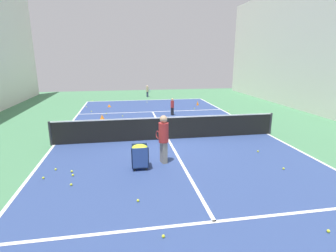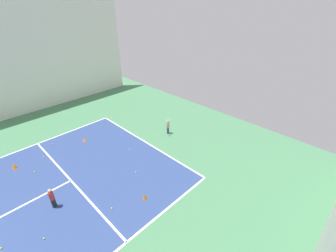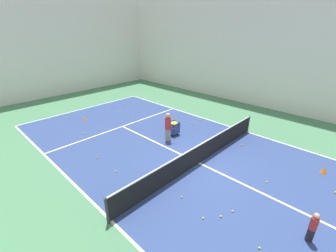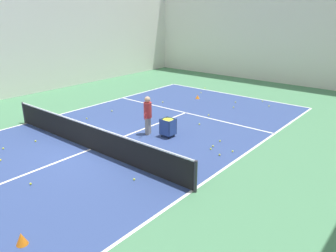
{
  "view_description": "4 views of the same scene",
  "coord_description": "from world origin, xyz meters",
  "px_view_note": "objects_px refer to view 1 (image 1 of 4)",
  "views": [
    {
      "loc": [
        1.9,
        11.09,
        3.57
      ],
      "look_at": [
        0.0,
        0.0,
        0.62
      ],
      "focal_mm": 28.0,
      "sensor_mm": 36.0,
      "label": 1
    },
    {
      "loc": [
        -9.77,
        -3.53,
        8.29
      ],
      "look_at": [
        -0.31,
        -13.14,
        0.59
      ],
      "focal_mm": 24.0,
      "sensor_mm": 36.0,
      "label": 2
    },
    {
      "loc": [
        -7.55,
        -5.25,
        5.94
      ],
      "look_at": [
        0.61,
        2.65,
        0.93
      ],
      "focal_mm": 24.0,
      "sensor_mm": 36.0,
      "label": 3
    },
    {
      "loc": [
        9.77,
        -7.11,
        5.14
      ],
      "look_at": [
        1.45,
        2.99,
        0.48
      ],
      "focal_mm": 35.0,
      "sensor_mm": 36.0,
      "label": 4
    }
  ],
  "objects_px": {
    "tennis_net": "(168,128)",
    "training_cone_1": "(109,106)",
    "training_cone_0": "(102,117)",
    "child_midcourt": "(172,106)",
    "coach_at_net": "(163,136)",
    "player_near_baseline": "(147,90)",
    "ball_cart": "(140,152)"
  },
  "relations": [
    {
      "from": "training_cone_1",
      "to": "ball_cart",
      "type": "bearing_deg",
      "value": 97.52
    },
    {
      "from": "coach_at_net",
      "to": "child_midcourt",
      "type": "relative_size",
      "value": 1.57
    },
    {
      "from": "tennis_net",
      "to": "child_midcourt",
      "type": "bearing_deg",
      "value": -102.79
    },
    {
      "from": "training_cone_0",
      "to": "training_cone_1",
      "type": "distance_m",
      "value": 4.08
    },
    {
      "from": "tennis_net",
      "to": "training_cone_0",
      "type": "height_order",
      "value": "tennis_net"
    },
    {
      "from": "player_near_baseline",
      "to": "child_midcourt",
      "type": "xyz_separation_m",
      "value": [
        -0.81,
        8.17,
        0.0
      ]
    },
    {
      "from": "tennis_net",
      "to": "training_cone_1",
      "type": "bearing_deg",
      "value": -70.8
    },
    {
      "from": "player_near_baseline",
      "to": "training_cone_0",
      "type": "relative_size",
      "value": 3.53
    },
    {
      "from": "player_near_baseline",
      "to": "ball_cart",
      "type": "bearing_deg",
      "value": -32.98
    },
    {
      "from": "training_cone_0",
      "to": "player_near_baseline",
      "type": "bearing_deg",
      "value": -112.07
    },
    {
      "from": "tennis_net",
      "to": "ball_cart",
      "type": "height_order",
      "value": "tennis_net"
    },
    {
      "from": "ball_cart",
      "to": "training_cone_1",
      "type": "relative_size",
      "value": 3.21
    },
    {
      "from": "tennis_net",
      "to": "training_cone_1",
      "type": "relative_size",
      "value": 39.49
    },
    {
      "from": "tennis_net",
      "to": "player_near_baseline",
      "type": "relative_size",
      "value": 9.3
    },
    {
      "from": "ball_cart",
      "to": "training_cone_1",
      "type": "distance_m",
      "value": 11.63
    },
    {
      "from": "player_near_baseline",
      "to": "training_cone_0",
      "type": "bearing_deg",
      "value": -48.79
    },
    {
      "from": "training_cone_0",
      "to": "training_cone_1",
      "type": "relative_size",
      "value": 1.2
    },
    {
      "from": "child_midcourt",
      "to": "training_cone_0",
      "type": "distance_m",
      "value": 4.38
    },
    {
      "from": "ball_cart",
      "to": "training_cone_0",
      "type": "distance_m",
      "value": 7.65
    },
    {
      "from": "coach_at_net",
      "to": "ball_cart",
      "type": "xyz_separation_m",
      "value": [
        0.84,
        0.34,
        -0.4
      ]
    },
    {
      "from": "child_midcourt",
      "to": "training_cone_1",
      "type": "distance_m",
      "value": 5.46
    },
    {
      "from": "tennis_net",
      "to": "training_cone_1",
      "type": "xyz_separation_m",
      "value": [
        2.97,
        -8.53,
        -0.42
      ]
    },
    {
      "from": "tennis_net",
      "to": "training_cone_0",
      "type": "distance_m",
      "value": 5.5
    },
    {
      "from": "player_near_baseline",
      "to": "child_midcourt",
      "type": "bearing_deg",
      "value": -21.08
    },
    {
      "from": "child_midcourt",
      "to": "ball_cart",
      "type": "bearing_deg",
      "value": -46.43
    },
    {
      "from": "coach_at_net",
      "to": "player_near_baseline",
      "type": "bearing_deg",
      "value": -22.09
    },
    {
      "from": "ball_cart",
      "to": "training_cone_0",
      "type": "height_order",
      "value": "ball_cart"
    },
    {
      "from": "coach_at_net",
      "to": "ball_cart",
      "type": "height_order",
      "value": "coach_at_net"
    },
    {
      "from": "tennis_net",
      "to": "coach_at_net",
      "type": "relative_size",
      "value": 5.91
    },
    {
      "from": "tennis_net",
      "to": "coach_at_net",
      "type": "distance_m",
      "value": 2.75
    },
    {
      "from": "tennis_net",
      "to": "coach_at_net",
      "type": "height_order",
      "value": "coach_at_net"
    },
    {
      "from": "player_near_baseline",
      "to": "training_cone_1",
      "type": "distance_m",
      "value": 5.67
    }
  ]
}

